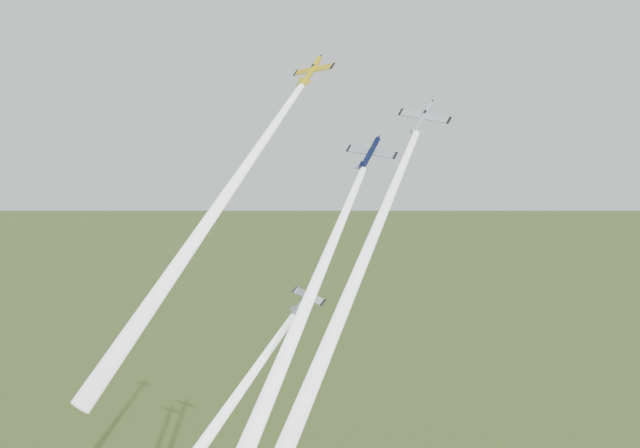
{
  "coord_description": "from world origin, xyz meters",
  "views": [
    {
      "loc": [
        64.46,
        -107.95,
        107.03
      ],
      "look_at": [
        0.0,
        -6.0,
        92.0
      ],
      "focal_mm": 45.0,
      "sensor_mm": 36.0,
      "label": 1
    }
  ],
  "objects_px": {
    "plane_navy": "(370,154)",
    "plane_silver_right": "(423,118)",
    "plane_yellow": "(312,71)",
    "plane_silver_low": "(306,298)"
  },
  "relations": [
    {
      "from": "plane_navy",
      "to": "plane_silver_right",
      "type": "distance_m",
      "value": 9.77
    },
    {
      "from": "plane_navy",
      "to": "plane_silver_low",
      "type": "relative_size",
      "value": 1.24
    },
    {
      "from": "plane_navy",
      "to": "plane_yellow",
      "type": "bearing_deg",
      "value": 160.93
    },
    {
      "from": "plane_yellow",
      "to": "plane_silver_right",
      "type": "bearing_deg",
      "value": 4.81
    },
    {
      "from": "plane_yellow",
      "to": "plane_navy",
      "type": "distance_m",
      "value": 18.79
    },
    {
      "from": "plane_silver_right",
      "to": "plane_silver_low",
      "type": "height_order",
      "value": "plane_silver_right"
    },
    {
      "from": "plane_yellow",
      "to": "plane_navy",
      "type": "xyz_separation_m",
      "value": [
        12.92,
        -3.47,
        -13.2
      ]
    },
    {
      "from": "plane_yellow",
      "to": "plane_silver_low",
      "type": "xyz_separation_m",
      "value": [
        10.01,
        -17.02,
        -33.68
      ]
    },
    {
      "from": "plane_silver_low",
      "to": "plane_silver_right",
      "type": "bearing_deg",
      "value": 74.05
    },
    {
      "from": "plane_silver_right",
      "to": "plane_silver_low",
      "type": "xyz_separation_m",
      "value": [
        -10.66,
        -15.9,
        -25.96
      ]
    }
  ]
}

